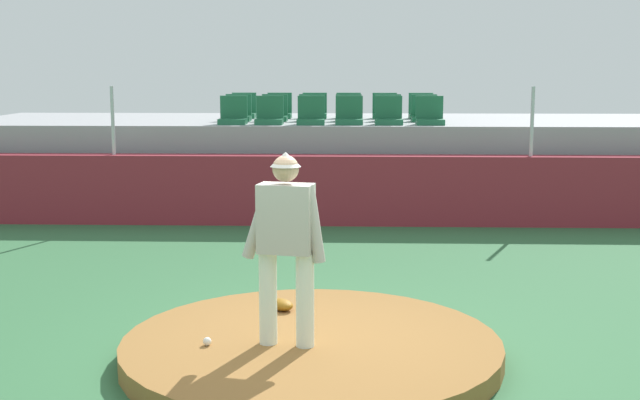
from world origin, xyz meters
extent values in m
plane|color=#32663D|center=(0.00, 0.00, 0.00)|extent=(60.00, 60.00, 0.00)
cylinder|color=olive|center=(0.00, 0.00, 0.09)|extent=(3.41, 3.41, 0.19)
cylinder|color=white|center=(-0.37, -0.13, 0.60)|extent=(0.16, 0.16, 0.83)
cylinder|color=white|center=(-0.05, -0.20, 0.60)|extent=(0.16, 0.16, 0.83)
cube|color=#B7B2A8|center=(-0.21, -0.17, 1.32)|extent=(0.51, 0.34, 0.60)
cylinder|color=#B7B2A8|center=(-0.45, -0.12, 1.28)|extent=(0.32, 0.16, 0.67)
cylinder|color=#B7B2A8|center=(0.03, -0.21, 1.28)|extent=(0.22, 0.14, 0.68)
sphere|color=tan|center=(-0.21, -0.17, 1.75)|extent=(0.23, 0.23, 0.23)
cone|color=#B7B2A8|center=(-0.21, -0.17, 1.83)|extent=(0.31, 0.31, 0.13)
sphere|color=white|center=(-0.90, -0.21, 0.22)|extent=(0.07, 0.07, 0.07)
ellipsoid|color=#885712|center=(-0.34, 0.90, 0.24)|extent=(0.35, 0.36, 0.11)
cube|color=maroon|center=(0.00, 6.55, 0.58)|extent=(14.38, 0.40, 1.16)
cylinder|color=silver|center=(-3.59, 6.55, 1.73)|extent=(0.06, 0.06, 1.14)
cylinder|color=silver|center=(3.32, 6.55, 1.73)|extent=(0.06, 0.06, 1.14)
cube|color=#999A9E|center=(0.00, 9.11, 0.80)|extent=(13.94, 4.16, 1.61)
cube|color=#1F613F|center=(-1.72, 7.49, 1.66)|extent=(0.48, 0.44, 0.10)
cube|color=#1F613F|center=(-1.72, 7.67, 1.91)|extent=(0.48, 0.08, 0.40)
cube|color=#1F613F|center=(-1.07, 7.48, 1.66)|extent=(0.48, 0.44, 0.10)
cube|color=#1F613F|center=(-1.07, 7.66, 1.91)|extent=(0.48, 0.08, 0.40)
cube|color=#1F613F|center=(-0.34, 7.45, 1.66)|extent=(0.48, 0.44, 0.10)
cube|color=#1F613F|center=(-0.34, 7.63, 1.91)|extent=(0.48, 0.08, 0.40)
cube|color=#1F613F|center=(0.34, 7.49, 1.66)|extent=(0.48, 0.44, 0.10)
cube|color=#1F613F|center=(0.34, 7.67, 1.91)|extent=(0.48, 0.08, 0.40)
cube|color=#1F613F|center=(1.03, 7.50, 1.66)|extent=(0.48, 0.44, 0.10)
cube|color=#1F613F|center=(1.03, 7.68, 1.91)|extent=(0.48, 0.08, 0.40)
cube|color=#1F613F|center=(1.76, 7.50, 1.66)|extent=(0.48, 0.44, 0.10)
cube|color=#1F613F|center=(1.76, 7.68, 1.91)|extent=(0.48, 0.08, 0.40)
cube|color=#1F613F|center=(-1.75, 8.39, 1.66)|extent=(0.48, 0.44, 0.10)
cube|color=#1F613F|center=(-1.75, 8.57, 1.91)|extent=(0.48, 0.08, 0.40)
cube|color=#1F613F|center=(-1.06, 8.37, 1.66)|extent=(0.48, 0.44, 0.10)
cube|color=#1F613F|center=(-1.06, 8.55, 1.91)|extent=(0.48, 0.08, 0.40)
cube|color=#1F613F|center=(-0.36, 8.37, 1.66)|extent=(0.48, 0.44, 0.10)
cube|color=#1F613F|center=(-0.36, 8.55, 1.91)|extent=(0.48, 0.08, 0.40)
cube|color=#1F613F|center=(0.33, 8.38, 1.66)|extent=(0.48, 0.44, 0.10)
cube|color=#1F613F|center=(0.33, 8.56, 1.91)|extent=(0.48, 0.08, 0.40)
cube|color=#1F613F|center=(1.06, 8.40, 1.66)|extent=(0.48, 0.44, 0.10)
cube|color=#1F613F|center=(1.06, 8.58, 1.91)|extent=(0.48, 0.08, 0.40)
cube|color=#1F613F|center=(1.73, 8.37, 1.66)|extent=(0.48, 0.44, 0.10)
cube|color=#1F613F|center=(1.73, 8.55, 1.91)|extent=(0.48, 0.08, 0.40)
cube|color=#1F613F|center=(-1.76, 9.30, 1.66)|extent=(0.48, 0.44, 0.10)
cube|color=#1F613F|center=(-1.76, 9.48, 1.91)|extent=(0.48, 0.08, 0.40)
cube|color=#1F613F|center=(-1.05, 9.29, 1.66)|extent=(0.48, 0.44, 0.10)
cube|color=#1F613F|center=(-1.05, 9.47, 1.91)|extent=(0.48, 0.08, 0.40)
cube|color=#1F613F|center=(-0.35, 9.28, 1.66)|extent=(0.48, 0.44, 0.10)
cube|color=#1F613F|center=(-0.35, 9.46, 1.91)|extent=(0.48, 0.08, 0.40)
cube|color=#1F613F|center=(0.32, 9.29, 1.66)|extent=(0.48, 0.44, 0.10)
cube|color=#1F613F|center=(0.32, 9.47, 1.91)|extent=(0.48, 0.08, 0.40)
cube|color=#1F613F|center=(1.04, 9.26, 1.66)|extent=(0.48, 0.44, 0.10)
cube|color=#1F613F|center=(1.04, 9.44, 1.91)|extent=(0.48, 0.08, 0.40)
cube|color=#1F613F|center=(1.76, 9.27, 1.66)|extent=(0.48, 0.44, 0.10)
cube|color=#1F613F|center=(1.76, 9.45, 1.91)|extent=(0.48, 0.08, 0.40)
camera|label=1|loc=(0.32, -7.18, 2.60)|focal=46.75mm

